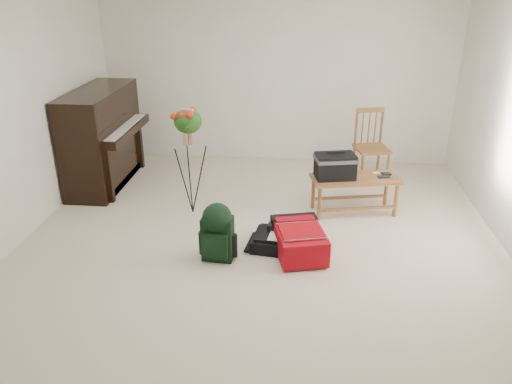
# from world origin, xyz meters

# --- Properties ---
(floor) EXTENTS (5.00, 5.50, 0.01)m
(floor) POSITION_xyz_m (0.00, 0.00, 0.00)
(floor) COLOR beige
(floor) RESTS_ON ground
(wall_back) EXTENTS (5.00, 0.04, 2.50)m
(wall_back) POSITION_xyz_m (0.00, 2.75, 1.25)
(wall_back) COLOR silver
(wall_back) RESTS_ON floor
(wall_left) EXTENTS (0.04, 5.50, 2.50)m
(wall_left) POSITION_xyz_m (-2.50, 0.00, 1.25)
(wall_left) COLOR silver
(wall_left) RESTS_ON floor
(piano) EXTENTS (0.71, 1.50, 1.25)m
(piano) POSITION_xyz_m (-2.19, 1.60, 0.60)
(piano) COLOR black
(piano) RESTS_ON floor
(bench) EXTENTS (1.05, 0.59, 0.76)m
(bench) POSITION_xyz_m (0.85, 1.00, 0.54)
(bench) COLOR #9C6033
(bench) RESTS_ON floor
(dining_chair) EXTENTS (0.50, 0.50, 0.95)m
(dining_chair) POSITION_xyz_m (1.32, 2.06, 0.46)
(dining_chair) COLOR #9C6033
(dining_chair) RESTS_ON floor
(red_suitcase) EXTENTS (0.60, 0.77, 0.29)m
(red_suitcase) POSITION_xyz_m (0.40, 0.03, 0.15)
(red_suitcase) COLOR red
(red_suitcase) RESTS_ON floor
(black_duffel) EXTENTS (0.59, 0.49, 0.22)m
(black_duffel) POSITION_xyz_m (0.20, 0.09, 0.08)
(black_duffel) COLOR black
(black_duffel) RESTS_ON floor
(green_backpack) EXTENTS (0.31, 0.29, 0.59)m
(green_backpack) POSITION_xyz_m (-0.39, -0.19, 0.33)
(green_backpack) COLOR black
(green_backpack) RESTS_ON floor
(flower_stand) EXTENTS (0.46, 0.46, 1.28)m
(flower_stand) POSITION_xyz_m (-0.86, 0.81, 0.63)
(flower_stand) COLOR black
(flower_stand) RESTS_ON floor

